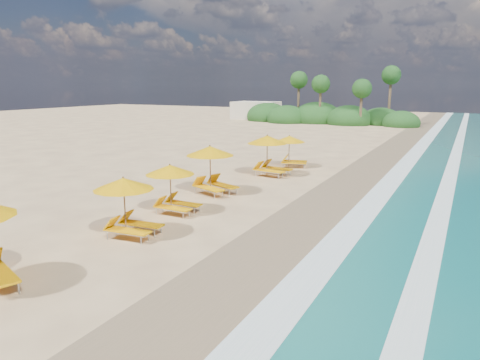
% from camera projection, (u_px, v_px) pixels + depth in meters
% --- Properties ---
extents(ground, '(160.00, 160.00, 0.00)m').
position_uv_depth(ground, '(240.00, 205.00, 20.90)').
color(ground, '#DBB580').
rests_on(ground, ground).
extents(wet_sand, '(4.00, 160.00, 0.01)m').
position_uv_depth(wet_sand, '(322.00, 216.00, 19.09)').
color(wet_sand, '#886E51').
rests_on(wet_sand, ground).
extents(surf_foam, '(4.00, 160.00, 0.01)m').
position_uv_depth(surf_foam, '(387.00, 225.00, 17.87)').
color(surf_foam, white).
rests_on(surf_foam, ground).
extents(station_1, '(2.60, 2.45, 2.27)m').
position_uv_depth(station_1, '(128.00, 203.00, 16.37)').
color(station_1, olive).
rests_on(station_1, ground).
extents(station_2, '(2.35, 2.17, 2.20)m').
position_uv_depth(station_2, '(174.00, 185.00, 19.38)').
color(station_2, olive).
rests_on(station_2, ground).
extents(station_3, '(3.25, 3.19, 2.53)m').
position_uv_depth(station_3, '(213.00, 167.00, 22.84)').
color(station_3, olive).
rests_on(station_3, ground).
extents(station_4, '(2.97, 2.80, 2.55)m').
position_uv_depth(station_4, '(270.00, 153.00, 27.34)').
color(station_4, olive).
rests_on(station_4, ground).
extents(station_5, '(2.75, 2.67, 2.19)m').
position_uv_depth(station_5, '(292.00, 149.00, 30.29)').
color(station_5, olive).
rests_on(station_5, ground).
extents(treeline, '(25.80, 8.80, 9.74)m').
position_uv_depth(treeline, '(323.00, 116.00, 64.63)').
color(treeline, '#163D14').
rests_on(treeline, ground).
extents(beach_building, '(7.00, 5.00, 2.80)m').
position_uv_depth(beach_building, '(256.00, 110.00, 72.14)').
color(beach_building, beige).
rests_on(beach_building, ground).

